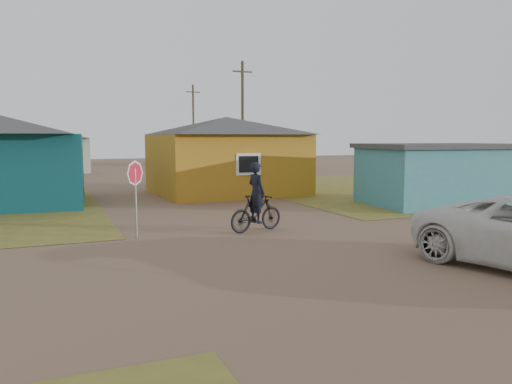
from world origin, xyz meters
The scene contains 10 objects.
ground centered at (0.00, 0.00, 0.00)m, with size 120.00×120.00×0.00m, color brown.
grass_ne centered at (14.00, 13.00, 0.01)m, with size 20.00×18.00×0.00m, color olive.
house_yellow centered at (2.50, 14.00, 2.00)m, with size 7.72×6.76×3.90m.
shed_turquoise centered at (9.50, 6.50, 1.31)m, with size 6.71×4.93×2.60m.
house_pale_west centered at (-6.00, 34.00, 1.86)m, with size 7.04×6.15×3.60m.
house_beige_east centered at (10.00, 40.00, 1.86)m, with size 6.95×6.05×3.60m.
utility_pole_near centered at (6.50, 22.00, 4.14)m, with size 1.40×0.20×8.00m.
utility_pole_far centered at (7.50, 38.00, 4.14)m, with size 1.40×0.20×8.00m.
stop_sign centered at (-3.67, 4.20, 1.64)m, with size 0.69×0.30×2.21m.
cyclist centered at (-0.13, 3.75, 0.77)m, with size 1.95×0.97×2.12m.
Camera 1 is at (-5.95, -10.11, 2.85)m, focal length 35.00 mm.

